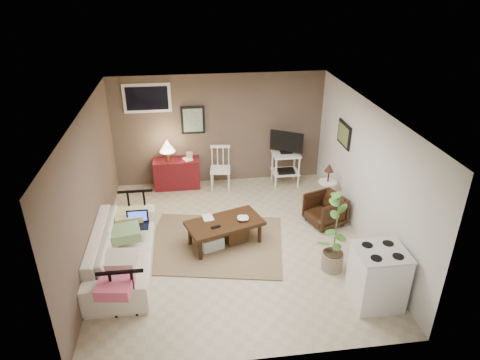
{
  "coord_description": "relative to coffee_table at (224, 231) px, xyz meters",
  "views": [
    {
      "loc": [
        -0.69,
        -6.16,
        4.31
      ],
      "look_at": [
        0.17,
        0.35,
        1.05
      ],
      "focal_mm": 32.0,
      "sensor_mm": 36.0,
      "label": 1
    }
  ],
  "objects": [
    {
      "name": "stove",
      "position": [
        1.99,
        -1.7,
        0.17
      ],
      "size": [
        0.68,
        0.63,
        0.89
      ],
      "color": "white",
      "rests_on": "floor"
    },
    {
      "name": "potted_plant",
      "position": [
        1.63,
        -0.9,
        0.53
      ],
      "size": [
        0.37,
        0.37,
        1.5
      ],
      "color": "gray",
      "rests_on": "floor"
    },
    {
      "name": "red_console",
      "position": [
        -0.82,
        2.3,
        0.12
      ],
      "size": [
        0.97,
        0.43,
        1.12
      ],
      "color": "maroon",
      "rests_on": "floor"
    },
    {
      "name": "bowl",
      "position": [
        0.32,
        0.02,
        0.28
      ],
      "size": [
        0.2,
        0.06,
        0.19
      ],
      "primitive_type": "imported",
      "rotation": [
        0.0,
        0.0,
        -0.05
      ],
      "color": "#331A0D",
      "rests_on": "coffee_table"
    },
    {
      "name": "spindle_chair",
      "position": [
        0.13,
        2.13,
        0.17
      ],
      "size": [
        0.47,
        0.47,
        0.93
      ],
      "color": "white",
      "rests_on": "floor"
    },
    {
      "name": "laptop",
      "position": [
        -1.43,
        -0.01,
        0.32
      ],
      "size": [
        0.36,
        0.26,
        0.24
      ],
      "color": "black",
      "rests_on": "sofa"
    },
    {
      "name": "art_right",
      "position": [
        2.38,
        1.06,
        1.25
      ],
      "size": [
        0.03,
        0.6,
        0.45
      ],
      "primitive_type": "cube",
      "color": "black"
    },
    {
      "name": "art_back",
      "position": [
        -0.4,
        2.49,
        1.18
      ],
      "size": [
        0.5,
        0.03,
        0.6
      ],
      "primitive_type": "cube",
      "color": "black"
    },
    {
      "name": "book_console",
      "position": [
        -0.63,
        2.22,
        0.49
      ],
      "size": [
        0.17,
        0.08,
        0.23
      ],
      "primitive_type": "imported",
      "rotation": [
        0.0,
        0.0,
        0.39
      ],
      "color": "#331A0D",
      "rests_on": "red_console"
    },
    {
      "name": "tv_stand",
      "position": [
        1.55,
        2.13,
        0.38
      ],
      "size": [
        0.65,
        0.47,
        1.22
      ],
      "color": "white",
      "rests_on": "floor"
    },
    {
      "name": "armchair",
      "position": [
        1.92,
        0.43,
        0.05
      ],
      "size": [
        0.75,
        0.77,
        0.63
      ],
      "primitive_type": "imported",
      "rotation": [
        0.0,
        0.0,
        -1.22
      ],
      "color": "black",
      "rests_on": "floor"
    },
    {
      "name": "book_table",
      "position": [
        -0.35,
        0.13,
        0.3
      ],
      "size": [
        0.17,
        0.05,
        0.24
      ],
      "primitive_type": "imported",
      "rotation": [
        0.0,
        0.0,
        0.16
      ],
      "color": "#331A0D",
      "rests_on": "coffee_table"
    },
    {
      "name": "coffee_table",
      "position": [
        0.0,
        0.0,
        0.0
      ],
      "size": [
        1.41,
        1.03,
        0.48
      ],
      "color": "#331A0D",
      "rests_on": "floor"
    },
    {
      "name": "rug",
      "position": [
        -0.16,
        0.01,
        -0.26
      ],
      "size": [
        2.6,
        2.24,
        0.02
      ],
      "primitive_type": "cube",
      "rotation": [
        0.0,
        0.0,
        -0.19
      ],
      "color": "#83674C",
      "rests_on": "floor"
    },
    {
      "name": "window",
      "position": [
        -1.3,
        2.49,
        1.68
      ],
      "size": [
        0.96,
        0.03,
        0.6
      ],
      "primitive_type": "cube",
      "color": "white"
    },
    {
      "name": "floor",
      "position": [
        0.15,
        0.01,
        -0.27
      ],
      "size": [
        5.0,
        5.0,
        0.0
      ],
      "primitive_type": "plane",
      "color": "#C1B293",
      "rests_on": "ground"
    },
    {
      "name": "sofa_pillows",
      "position": [
        -1.59,
        -0.67,
        0.29
      ],
      "size": [
        0.45,
        2.2,
        0.16
      ],
      "primitive_type": null,
      "color": "beige",
      "rests_on": "sofa"
    },
    {
      "name": "sofa",
      "position": [
        -1.65,
        -0.4,
        0.19
      ],
      "size": [
        0.68,
        2.32,
        0.91
      ],
      "primitive_type": "imported",
      "rotation": [
        0.0,
        0.0,
        1.57
      ],
      "color": "silver",
      "rests_on": "floor"
    },
    {
      "name": "sofa_end_rails",
      "position": [
        -1.52,
        -0.4,
        0.12
      ],
      "size": [
        0.62,
        2.31,
        0.78
      ],
      "primitive_type": null,
      "color": "black",
      "rests_on": "floor"
    },
    {
      "name": "side_table",
      "position": [
        2.13,
        1.0,
        0.33
      ],
      "size": [
        0.36,
        0.36,
        0.96
      ],
      "color": "white",
      "rests_on": "floor"
    }
  ]
}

